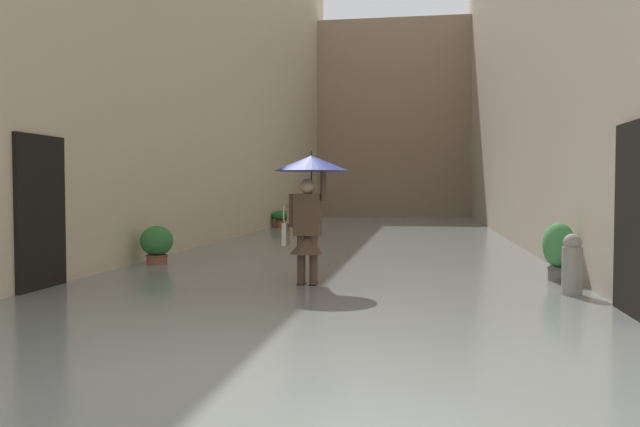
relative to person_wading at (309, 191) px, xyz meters
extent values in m
plane|color=slate|center=(-0.14, -8.86, -1.43)|extent=(66.53, 66.53, 0.00)
cube|color=slate|center=(-0.14, -8.86, -1.39)|extent=(8.25, 32.61, 0.09)
cube|color=#A89989|center=(-4.76, -8.86, 4.31)|extent=(1.80, 30.61, 11.48)
cube|color=black|center=(-3.84, 1.59, -0.33)|extent=(0.08, 1.10, 2.20)
cube|color=beige|center=(4.48, -8.86, 4.77)|extent=(1.80, 30.61, 12.42)
cube|color=black|center=(3.56, 0.96, -0.33)|extent=(0.08, 1.10, 2.20)
cube|color=gray|center=(-0.14, -23.07, 3.42)|extent=(11.05, 1.80, 9.70)
cube|color=black|center=(0.12, 0.00, -1.38)|extent=(0.11, 0.24, 0.10)
cylinder|color=#4C3828|center=(0.12, 0.00, -0.98)|extent=(0.12, 0.12, 0.70)
cube|color=black|center=(-0.06, 0.00, -1.38)|extent=(0.11, 0.24, 0.10)
cylinder|color=#4C3828|center=(-0.06, 0.00, -0.98)|extent=(0.12, 0.12, 0.70)
cube|color=#4C3828|center=(0.03, 0.00, -0.34)|extent=(0.38, 0.23, 0.60)
cone|color=#4C3828|center=(0.03, 0.00, -0.76)|extent=(0.51, 0.51, 0.28)
sphere|color=tan|center=(0.03, 0.00, 0.06)|extent=(0.22, 0.22, 0.22)
cylinder|color=#4C3828|center=(-0.20, 0.00, 0.08)|extent=(0.09, 0.09, 0.44)
cylinder|color=#4C3828|center=(0.26, 0.00, -0.28)|extent=(0.09, 0.09, 0.48)
cylinder|color=black|center=(-0.03, 0.00, 0.18)|extent=(0.02, 0.02, 0.43)
cone|color=navy|center=(-0.03, 0.00, 0.40)|extent=(1.08, 1.08, 0.22)
cylinder|color=black|center=(-0.03, 0.00, 0.54)|extent=(0.01, 0.01, 0.08)
cube|color=beige|center=(0.34, 0.01, -0.62)|extent=(0.06, 0.28, 0.32)
torus|color=beige|center=(0.34, 0.01, -0.34)|extent=(0.03, 0.30, 0.30)
cylinder|color=#66605B|center=(-3.60, -0.94, -1.29)|extent=(0.30, 0.30, 0.29)
torus|color=#56524E|center=(-3.60, -0.94, -1.14)|extent=(0.34, 0.34, 0.04)
ellipsoid|color=#428947|center=(-3.60, -0.94, -0.81)|extent=(0.47, 0.47, 0.67)
cylinder|color=brown|center=(3.17, -1.96, -1.31)|extent=(0.37, 0.37, 0.25)
torus|color=brown|center=(3.17, -1.96, -1.19)|extent=(0.40, 0.40, 0.04)
ellipsoid|color=#2D7033|center=(3.17, -1.96, -0.92)|extent=(0.59, 0.59, 0.54)
cylinder|color=brown|center=(3.26, -12.65, -1.27)|extent=(0.43, 0.43, 0.33)
torus|color=brown|center=(3.26, -12.65, -1.10)|extent=(0.47, 0.47, 0.04)
ellipsoid|color=#23602D|center=(3.26, -12.65, -0.92)|extent=(0.67, 0.67, 0.36)
cylinder|color=gray|center=(-3.51, 0.31, -1.08)|extent=(0.26, 0.26, 0.71)
sphere|color=gray|center=(-3.51, 0.31, -0.66)|extent=(0.23, 0.23, 0.23)
camera|label=1|loc=(-1.59, 8.88, 0.05)|focal=35.57mm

